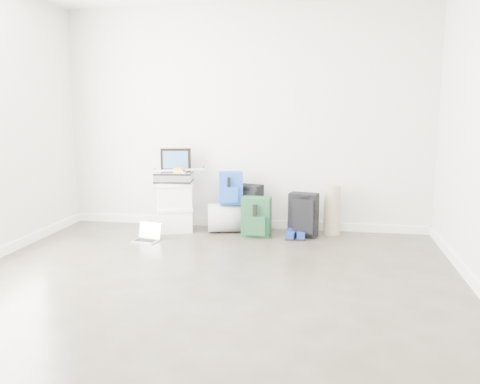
% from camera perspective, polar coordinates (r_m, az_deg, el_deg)
% --- Properties ---
extents(ground, '(5.00, 5.00, 0.00)m').
position_cam_1_polar(ground, '(4.10, -5.11, -12.11)').
color(ground, '#342D25').
rests_on(ground, ground).
extents(room_envelope, '(4.52, 5.02, 2.71)m').
position_cam_1_polar(room_envelope, '(3.83, -5.44, 12.68)').
color(room_envelope, silver).
rests_on(room_envelope, ground).
extents(boxes_stack, '(0.52, 0.47, 0.60)m').
position_cam_1_polar(boxes_stack, '(6.23, -7.38, -1.63)').
color(boxes_stack, white).
rests_on(boxes_stack, ground).
extents(briefcase, '(0.47, 0.38, 0.13)m').
position_cam_1_polar(briefcase, '(6.17, -7.45, 1.67)').
color(briefcase, '#B2B2B7').
rests_on(briefcase, boxes_stack).
extents(painting, '(0.37, 0.09, 0.28)m').
position_cam_1_polar(painting, '(6.24, -7.22, 3.63)').
color(painting, black).
rests_on(painting, briefcase).
extents(drone, '(0.56, 0.56, 0.05)m').
position_cam_1_polar(drone, '(6.12, -6.80, 2.47)').
color(drone, gold).
rests_on(drone, briefcase).
extents(duffel_bag, '(0.63, 0.48, 0.35)m').
position_cam_1_polar(duffel_bag, '(6.17, -1.00, -2.90)').
color(duffel_bag, gray).
rests_on(duffel_bag, ground).
extents(blue_backpack, '(0.31, 0.26, 0.39)m').
position_cam_1_polar(blue_backpack, '(6.07, -1.07, 0.38)').
color(blue_backpack, blue).
rests_on(blue_backpack, duffel_bag).
extents(large_suitcase, '(0.41, 0.33, 0.56)m').
position_cam_1_polar(large_suitcase, '(6.22, 0.76, -1.76)').
color(large_suitcase, black).
rests_on(large_suitcase, ground).
extents(green_backpack, '(0.34, 0.25, 0.47)m').
position_cam_1_polar(green_backpack, '(5.94, 1.84, -2.90)').
color(green_backpack, '#12321B').
rests_on(green_backpack, ground).
extents(carry_on, '(0.36, 0.27, 0.51)m').
position_cam_1_polar(carry_on, '(5.97, 7.13, -2.58)').
color(carry_on, black).
rests_on(carry_on, ground).
extents(shoes, '(0.22, 0.25, 0.08)m').
position_cam_1_polar(shoes, '(5.92, 6.30, -4.84)').
color(shoes, black).
rests_on(shoes, ground).
extents(rolled_rug, '(0.19, 0.19, 0.59)m').
position_cam_1_polar(rolled_rug, '(6.12, 10.30, -2.01)').
color(rolled_rug, tan).
rests_on(rolled_rug, ground).
extents(laptop, '(0.32, 0.26, 0.20)m').
position_cam_1_polar(laptop, '(5.88, -10.34, -4.94)').
color(laptop, silver).
rests_on(laptop, ground).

